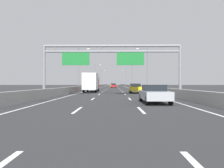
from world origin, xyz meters
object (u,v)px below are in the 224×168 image
object	(u,v)px
box_truck	(91,82)
streetlamp_left_distant	(101,77)
orange_car	(113,85)
streetlamp_left_far	(95,74)
streetlamp_left_mid	(80,66)
streetlamp_right_far	(132,74)
streetlamp_right_distant	(126,77)
red_car	(114,86)
silver_car	(154,94)
streetlamp_right_mid	(146,66)
yellow_car	(135,88)
sign_gantry	(110,57)

from	to	relation	value
box_truck	streetlamp_left_distant	bearing A→B (deg)	92.29
orange_car	box_truck	bearing A→B (deg)	-94.22
streetlamp_left_far	streetlamp_left_mid	bearing A→B (deg)	-90.00
streetlamp_right_far	streetlamp_right_distant	bearing A→B (deg)	90.00
red_car	streetlamp_left_far	bearing A→B (deg)	120.55
orange_car	silver_car	bearing A→B (deg)	-87.03
streetlamp_right_mid	yellow_car	world-z (taller)	streetlamp_right_mid
streetlamp_left_distant	yellow_car	distance (m)	96.96
box_truck	streetlamp_left_far	bearing A→B (deg)	94.12
streetlamp_right_mid	red_car	world-z (taller)	streetlamp_right_mid
red_car	box_truck	size ratio (longest dim) A/B	0.55
sign_gantry	streetlamp_right_far	distance (m)	62.98
streetlamp_left_distant	streetlamp_right_far	bearing A→B (deg)	-69.96
streetlamp_left_distant	streetlamp_right_distant	bearing A→B (deg)	0.00
streetlamp_right_distant	box_truck	world-z (taller)	streetlamp_right_distant
sign_gantry	yellow_car	size ratio (longest dim) A/B	4.15
box_truck	streetlamp_right_far	bearing A→B (deg)	77.59
silver_car	yellow_car	xyz separation A→B (m)	(0.25, 17.55, 0.05)
streetlamp_left_mid	silver_car	size ratio (longest dim) A/B	2.08
streetlamp_left_distant	red_car	bearing A→B (deg)	-81.94
streetlamp_right_mid	streetlamp_left_distant	world-z (taller)	same
orange_car	red_car	distance (m)	9.77
orange_car	red_car	world-z (taller)	orange_car
sign_gantry	streetlamp_right_distant	distance (m)	103.73
red_car	streetlamp_left_distant	bearing A→B (deg)	98.06
streetlamp_right_far	orange_car	world-z (taller)	streetlamp_right_far
streetlamp_left_far	streetlamp_right_distant	xyz separation A→B (m)	(14.93, 40.94, 0.00)
red_car	sign_gantry	bearing A→B (deg)	-90.47
sign_gantry	streetlamp_left_far	xyz separation A→B (m)	(-7.22, 62.50, 0.55)
streetlamp_left_mid	streetlamp_right_distant	size ratio (longest dim) A/B	1.00
orange_car	box_truck	size ratio (longest dim) A/B	0.55
streetlamp_left_distant	orange_car	xyz separation A→B (m)	(7.22, -44.09, -4.62)
streetlamp_left_mid	streetlamp_right_distant	bearing A→B (deg)	79.66
sign_gantry	streetlamp_right_mid	world-z (taller)	streetlamp_right_mid
streetlamp_left_mid	silver_car	world-z (taller)	streetlamp_left_mid
streetlamp_left_mid	red_car	bearing A→B (deg)	74.78
streetlamp_right_far	red_car	bearing A→B (deg)	-119.50
streetlamp_left_mid	streetlamp_right_mid	size ratio (longest dim) A/B	1.00
streetlamp_left_mid	streetlamp_left_far	bearing A→B (deg)	90.00
streetlamp_left_mid	box_truck	xyz separation A→B (m)	(3.68, -10.19, -3.63)
silver_car	streetlamp_right_mid	bearing A→B (deg)	82.67
streetlamp_left_mid	red_car	size ratio (longest dim) A/B	2.25
streetlamp_right_far	yellow_car	world-z (taller)	streetlamp_right_far
streetlamp_left_mid	red_car	xyz separation A→B (m)	(7.62, 28.02, -4.63)
streetlamp_right_far	box_truck	size ratio (longest dim) A/B	1.24
streetlamp_left_mid	orange_car	distance (m)	38.74
streetlamp_left_mid	streetlamp_left_distant	bearing A→B (deg)	90.00
streetlamp_right_mid	orange_car	world-z (taller)	streetlamp_right_mid
streetlamp_right_mid	streetlamp_left_far	world-z (taller)	same
streetlamp_right_distant	yellow_car	world-z (taller)	streetlamp_right_distant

